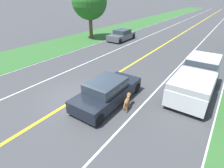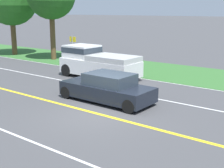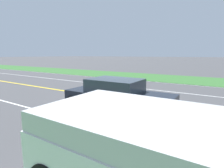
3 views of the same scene
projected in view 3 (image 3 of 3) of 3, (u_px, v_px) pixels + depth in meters
The scene contains 8 objects.
ground_plane at pixel (121, 100), 9.34m from camera, with size 400.00×400.00×0.00m, color #424244.
centre_divider_line at pixel (121, 100), 9.34m from camera, with size 0.18×160.00×0.01m, color yellow.
lane_edge_line_left at pixel (160, 82), 15.18m from camera, with size 0.14×160.00×0.01m, color white.
lane_dash_same_dir at pixel (74, 120), 6.42m from camera, with size 0.10×160.00×0.01m, color white.
lane_dash_oncoming at pixel (145, 89), 12.26m from camera, with size 0.10×160.00×0.01m, color white.
grass_verge_left at pixel (169, 78), 17.68m from camera, with size 6.00×160.00×0.03m, color #33662D.
ego_car at pixel (118, 96), 7.41m from camera, with size 1.87×4.54×1.37m.
dog at pixel (104, 108), 6.36m from camera, with size 0.43×1.17×0.77m.
Camera 3 is at (7.92, 4.44, 2.38)m, focal length 28.00 mm.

